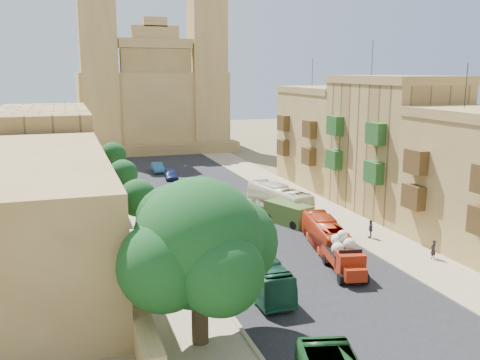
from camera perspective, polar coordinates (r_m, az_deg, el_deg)
ground at (r=30.28m, az=16.35°, el=-17.01°), size 260.00×260.00×0.00m
road_surface at (r=55.80m, az=-1.29°, el=-3.24°), size 14.00×140.00×0.01m
sidewalk_east at (r=59.18m, az=7.55°, el=-2.48°), size 5.00×140.00×0.01m
sidewalk_west at (r=53.90m, az=-11.02°, el=-3.99°), size 5.00×140.00×0.01m
kerb_east at (r=58.14m, az=5.33°, el=-2.62°), size 0.25×140.00×0.12m
kerb_west at (r=54.23m, az=-8.40°, el=-3.74°), size 0.25×140.00×0.12m
townhouse_c at (r=56.83m, az=15.82°, el=3.69°), size 9.00×14.00×17.40m
townhouse_d at (r=68.86m, az=9.28°, el=4.65°), size 9.00×14.00×15.90m
west_wall at (r=43.81m, az=-13.27°, el=-6.50°), size 1.00×40.00×1.80m
west_building_low at (r=40.93m, az=-20.92°, el=-3.43°), size 10.00×28.00×8.40m
west_building_mid at (r=66.30m, az=-20.08°, el=2.83°), size 10.00×22.00×10.00m
church at (r=101.56m, az=-9.46°, el=8.72°), size 28.00×22.50×36.30m
ficus_tree at (r=27.85m, az=-4.26°, el=-7.18°), size 8.99×8.27×8.99m
street_tree_a at (r=35.89m, az=-8.24°, el=-6.77°), size 2.95×2.95×4.54m
street_tree_b at (r=47.23m, az=-10.83°, el=-1.93°), size 3.31×3.31×5.09m
street_tree_c at (r=58.92m, az=-12.38°, el=0.57°), size 3.21×3.21×4.94m
street_tree_d at (r=70.66m, az=-13.43°, el=2.54°), size 3.47×3.47×5.34m
red_truck at (r=39.11m, az=11.15°, el=-7.97°), size 2.96×5.41×3.01m
olive_pickup at (r=50.93m, az=5.20°, el=-3.61°), size 3.64×5.23×1.98m
bus_green_north at (r=35.96m, az=1.83°, el=-9.66°), size 2.19×8.91×2.48m
bus_red_east at (r=44.33m, az=9.09°, el=-5.72°), size 3.83×8.83×2.40m
bus_cream_east at (r=55.37m, az=4.16°, el=-1.96°), size 3.94×9.84×2.67m
car_blue_a at (r=40.66m, az=-0.44°, el=-7.97°), size 2.63×4.14×1.31m
car_white_a at (r=53.05m, az=-1.20°, el=-3.38°), size 1.91×3.71×1.16m
car_cream at (r=56.09m, az=0.48°, el=-2.56°), size 2.11×4.20×1.14m
car_dkblue at (r=72.11m, az=-7.34°, el=0.53°), size 2.12×4.19×1.17m
car_white_b at (r=64.12m, az=-1.50°, el=-0.80°), size 1.75×3.35×1.09m
car_blue_b at (r=77.45m, az=-8.78°, el=1.32°), size 1.54×4.16×1.36m
pedestrian_a at (r=44.11m, az=19.91°, el=-6.97°), size 0.63×0.50×1.51m
pedestrian_c at (r=47.84m, az=13.75°, el=-5.10°), size 0.73×1.03×1.63m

